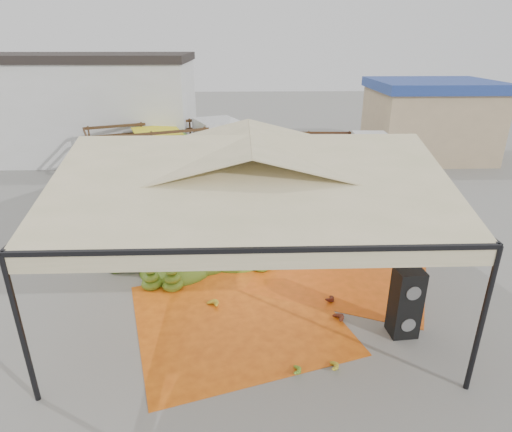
{
  "coord_description": "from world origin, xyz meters",
  "views": [
    {
      "loc": [
        -0.2,
        -10.09,
        6.13
      ],
      "look_at": [
        0.2,
        1.5,
        1.3
      ],
      "focal_mm": 30.0,
      "sensor_mm": 36.0,
      "label": 1
    }
  ],
  "objects_px": {
    "banana_heap": "(192,238)",
    "speaker_stack": "(406,303)",
    "vendor": "(217,192)",
    "truck_left": "(172,143)",
    "truck_right": "(331,150)"
  },
  "relations": [
    {
      "from": "banana_heap",
      "to": "speaker_stack",
      "type": "xyz_separation_m",
      "value": [
        5.06,
        -3.94,
        0.25
      ]
    },
    {
      "from": "banana_heap",
      "to": "speaker_stack",
      "type": "relative_size",
      "value": 3.25
    },
    {
      "from": "vendor",
      "to": "truck_left",
      "type": "relative_size",
      "value": 0.2
    },
    {
      "from": "banana_heap",
      "to": "truck_right",
      "type": "height_order",
      "value": "truck_right"
    },
    {
      "from": "truck_left",
      "to": "truck_right",
      "type": "height_order",
      "value": "truck_left"
    },
    {
      "from": "banana_heap",
      "to": "vendor",
      "type": "height_order",
      "value": "vendor"
    },
    {
      "from": "banana_heap",
      "to": "truck_left",
      "type": "relative_size",
      "value": 0.7
    },
    {
      "from": "speaker_stack",
      "to": "banana_heap",
      "type": "bearing_deg",
      "value": 137.27
    },
    {
      "from": "vendor",
      "to": "truck_left",
      "type": "bearing_deg",
      "value": -84.32
    },
    {
      "from": "banana_heap",
      "to": "truck_left",
      "type": "xyz_separation_m",
      "value": [
        -1.78,
        8.67,
        0.94
      ]
    },
    {
      "from": "banana_heap",
      "to": "vendor",
      "type": "xyz_separation_m",
      "value": [
        0.57,
        3.61,
        0.18
      ]
    },
    {
      "from": "banana_heap",
      "to": "truck_right",
      "type": "distance_m",
      "value": 9.89
    },
    {
      "from": "truck_left",
      "to": "truck_right",
      "type": "bearing_deg",
      "value": -27.3
    },
    {
      "from": "banana_heap",
      "to": "vendor",
      "type": "distance_m",
      "value": 3.66
    },
    {
      "from": "banana_heap",
      "to": "truck_right",
      "type": "xyz_separation_m",
      "value": [
        5.75,
        8.02,
        0.67
      ]
    }
  ]
}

